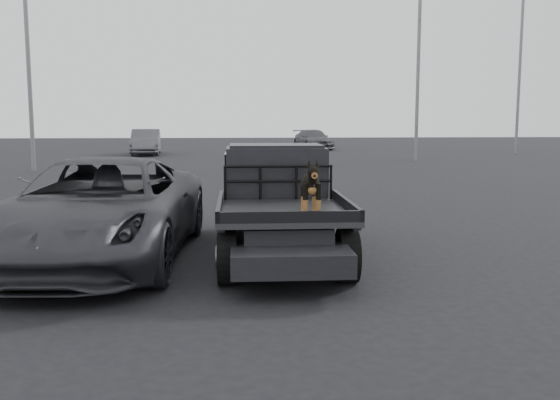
{
  "coord_description": "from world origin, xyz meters",
  "views": [
    {
      "loc": [
        -0.71,
        -8.4,
        2.29
      ],
      "look_at": [
        -0.16,
        -0.53,
        1.23
      ],
      "focal_mm": 40.0,
      "sensor_mm": 36.0,
      "label": 1
    }
  ],
  "objects": [
    {
      "name": "dog",
      "position": [
        0.32,
        0.23,
        1.29
      ],
      "size": [
        0.32,
        0.6,
        0.74
      ],
      "primitive_type": null,
      "color": "black",
      "rests_on": "flatbed_ute"
    },
    {
      "name": "parked_suv",
      "position": [
        -2.87,
        1.57,
        0.81
      ],
      "size": [
        3.03,
        6.0,
        1.63
      ],
      "primitive_type": "imported",
      "rotation": [
        0.0,
        0.0,
        -0.06
      ],
      "color": "#313137",
      "rests_on": "ground"
    },
    {
      "name": "flatbed_ute",
      "position": [
        -0.02,
        1.65,
        0.46
      ],
      "size": [
        2.0,
        5.4,
        0.92
      ],
      "primitive_type": null,
      "color": "black",
      "rests_on": "ground"
    },
    {
      "name": "floodlight_mid",
      "position": [
        8.56,
        23.31,
        7.5
      ],
      "size": [
        1.08,
        0.28,
        13.79
      ],
      "color": "slate",
      "rests_on": "ground"
    },
    {
      "name": "ute_cab",
      "position": [
        -0.02,
        2.6,
        1.36
      ],
      "size": [
        1.72,
        1.3,
        0.88
      ],
      "primitive_type": null,
      "color": "black",
      "rests_on": "flatbed_ute"
    },
    {
      "name": "headache_rack",
      "position": [
        -0.02,
        1.85,
        1.2
      ],
      "size": [
        1.8,
        0.08,
        0.55
      ],
      "primitive_type": null,
      "color": "black",
      "rests_on": "flatbed_ute"
    },
    {
      "name": "distant_car_b",
      "position": [
        4.72,
        35.45,
        0.68
      ],
      "size": [
        2.76,
        4.97,
        1.36
      ],
      "primitive_type": "imported",
      "rotation": [
        0.0,
        0.0,
        0.19
      ],
      "color": "#4D4E53",
      "rests_on": "ground"
    },
    {
      "name": "distant_car_a",
      "position": [
        -6.16,
        29.8,
        0.77
      ],
      "size": [
        2.03,
        4.79,
        1.54
      ],
      "primitive_type": "imported",
      "rotation": [
        0.0,
        0.0,
        0.09
      ],
      "color": "#4E4F54",
      "rests_on": "ground"
    },
    {
      "name": "floodlight_far",
      "position": [
        16.77,
        29.57,
        7.67
      ],
      "size": [
        1.08,
        0.28,
        14.14
      ],
      "color": "slate",
      "rests_on": "ground"
    },
    {
      "name": "ground",
      "position": [
        0.0,
        0.0,
        0.0
      ],
      "size": [
        120.0,
        120.0,
        0.0
      ],
      "primitive_type": "plane",
      "color": "black",
      "rests_on": "ground"
    }
  ]
}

